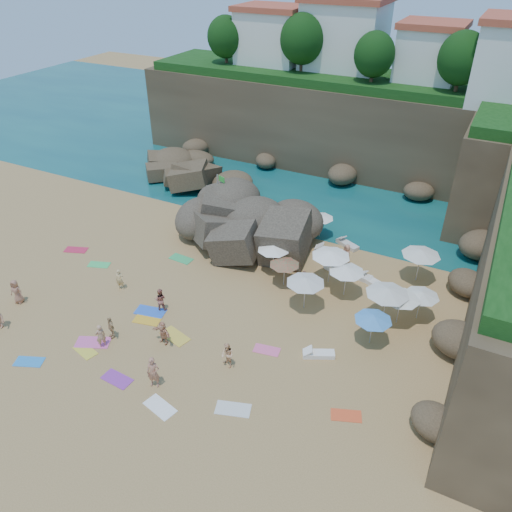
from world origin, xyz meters
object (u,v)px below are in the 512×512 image
at_px(person_stand_1, 160,300).
at_px(person_stand_5, 220,232).
at_px(lounger_0, 329,251).
at_px(rock_outcrop, 245,242).
at_px(person_stand_3, 304,281).
at_px(person_stand_6, 101,336).
at_px(parasol_1, 274,247).
at_px(person_stand_4, 347,255).
at_px(parasol_2, 321,216).
at_px(person_stand_0, 120,280).
at_px(person_stand_2, 280,251).
at_px(flag_pole, 219,192).
at_px(parasol_0, 271,210).

distance_m(person_stand_1, person_stand_5, 8.73).
bearing_deg(lounger_0, rock_outcrop, -174.30).
bearing_deg(person_stand_3, rock_outcrop, 59.29).
bearing_deg(person_stand_6, person_stand_5, -152.18).
bearing_deg(lounger_0, person_stand_3, -96.28).
bearing_deg(parasol_1, lounger_0, 56.91).
height_order(person_stand_4, person_stand_5, person_stand_5).
distance_m(parasol_2, person_stand_0, 15.28).
height_order(person_stand_1, person_stand_5, person_stand_5).
height_order(parasol_2, person_stand_0, parasol_2).
xyz_separation_m(lounger_0, person_stand_1, (-6.92, -10.90, 0.61)).
distance_m(lounger_0, person_stand_2, 3.87).
xyz_separation_m(person_stand_0, person_stand_2, (7.96, 7.55, 0.19)).
height_order(parasol_1, person_stand_1, parasol_1).
relative_size(lounger_0, person_stand_2, 1.09).
xyz_separation_m(flag_pole, parasol_1, (6.95, -4.71, -0.62)).
xyz_separation_m(flag_pole, person_stand_2, (6.94, -3.52, -1.61)).
bearing_deg(lounger_0, person_stand_6, -125.00).
bearing_deg(rock_outcrop, person_stand_1, -94.88).
height_order(parasol_1, person_stand_5, parasol_1).
bearing_deg(parasol_0, lounger_0, -9.03).
distance_m(person_stand_2, person_stand_5, 5.23).
distance_m(parasol_0, person_stand_4, 6.96).
xyz_separation_m(parasol_1, parasol_2, (1.13, 5.88, -0.18)).
xyz_separation_m(rock_outcrop, person_stand_0, (-4.44, -8.92, 0.72)).
xyz_separation_m(rock_outcrop, person_stand_2, (3.52, -1.37, 0.91)).
xyz_separation_m(parasol_0, person_stand_0, (-5.49, -11.13, -1.20)).
xyz_separation_m(lounger_0, person_stand_5, (-7.79, -2.21, 0.69)).
height_order(flag_pole, person_stand_2, flag_pole).
height_order(parasol_0, person_stand_1, parasol_0).
bearing_deg(person_stand_1, person_stand_3, -163.10).
height_order(parasol_1, person_stand_0, parasol_1).
distance_m(rock_outcrop, person_stand_1, 9.56).
distance_m(person_stand_4, person_stand_6, 17.08).
height_order(lounger_0, person_stand_6, person_stand_6).
relative_size(rock_outcrop, parasol_2, 4.18).
distance_m(rock_outcrop, lounger_0, 6.28).
height_order(rock_outcrop, person_stand_5, person_stand_5).
bearing_deg(person_stand_2, person_stand_3, 175.50).
relative_size(parasol_0, person_stand_5, 1.31).
bearing_deg(parasol_2, person_stand_3, -77.45).
bearing_deg(parasol_0, person_stand_2, -55.42).
distance_m(rock_outcrop, person_stand_6, 13.81).
bearing_deg(person_stand_3, parasol_0, 40.98).
relative_size(lounger_0, person_stand_4, 1.26).
relative_size(flag_pole, lounger_0, 1.98).
xyz_separation_m(parasol_1, person_stand_5, (-5.20, 1.76, -1.06)).
bearing_deg(lounger_0, person_stand_4, -36.39).
bearing_deg(parasol_2, person_stand_4, -42.55).
relative_size(person_stand_3, person_stand_6, 0.96).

